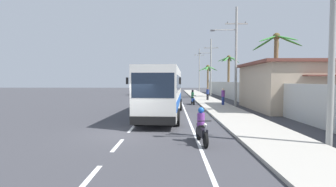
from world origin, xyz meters
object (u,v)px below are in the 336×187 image
object	(u,v)px
pedestrian_near_kerb	(208,94)
utility_pole_mid	(235,54)
palm_third	(276,58)
palm_second	(229,69)
roadside_building	(336,86)
utility_pole_nearest	(330,36)
coach_bus_foreground	(163,90)
utility_pole_far	(210,66)
utility_pole_distant	(199,69)
palm_nearest	(208,73)
motorcycle_beside_bus	(202,129)
coach_bus_far_lane	(151,84)
motorcycle_trailing	(193,99)
pedestrian_midwalk	(223,96)

from	to	relation	value
pedestrian_near_kerb	utility_pole_mid	bearing A→B (deg)	-55.79
palm_third	palm_second	bearing A→B (deg)	89.09
utility_pole_mid	roadside_building	size ratio (longest dim) A/B	0.64
pedestrian_near_kerb	utility_pole_nearest	size ratio (longest dim) A/B	0.19
coach_bus_foreground	utility_pole_far	bearing A→B (deg)	73.21
utility_pole_mid	palm_second	world-z (taller)	utility_pole_mid
utility_pole_distant	palm_third	size ratio (longest dim) A/B	1.56
pedestrian_near_kerb	palm_nearest	world-z (taller)	palm_nearest
coach_bus_foreground	motorcycle_beside_bus	world-z (taller)	coach_bus_foreground
palm_third	utility_pole_nearest	bearing A→B (deg)	-101.88
coach_bus_foreground	palm_nearest	distance (m)	21.36
utility_pole_distant	utility_pole_nearest	bearing A→B (deg)	-90.06
utility_pole_nearest	utility_pole_mid	world-z (taller)	utility_pole_mid
coach_bus_far_lane	palm_second	size ratio (longest dim) A/B	1.91
motorcycle_beside_bus	roadside_building	size ratio (longest dim) A/B	0.12
motorcycle_trailing	utility_pole_nearest	bearing A→B (deg)	-77.72
motorcycle_trailing	pedestrian_near_kerb	bearing A→B (deg)	64.07
coach_bus_far_lane	motorcycle_trailing	xyz separation A→B (m)	(6.58, -22.06, -1.30)
pedestrian_midwalk	utility_pole_nearest	world-z (taller)	utility_pole_nearest
palm_third	coach_bus_foreground	bearing A→B (deg)	-170.41
coach_bus_far_lane	utility_pole_mid	world-z (taller)	utility_pole_mid
utility_pole_far	coach_bus_foreground	bearing A→B (deg)	-106.79
utility_pole_distant	palm_nearest	world-z (taller)	utility_pole_distant
pedestrian_midwalk	utility_pole_far	world-z (taller)	utility_pole_far
coach_bus_foreground	coach_bus_far_lane	bearing A→B (deg)	96.59
utility_pole_nearest	palm_nearest	xyz separation A→B (m)	(-0.65, 29.12, -0.58)
utility_pole_mid	utility_pole_distant	size ratio (longest dim) A/B	1.01
palm_nearest	palm_second	distance (m)	3.21
coach_bus_foreground	palm_third	world-z (taller)	palm_third
palm_third	utility_pole_distant	bearing A→B (deg)	93.18
motorcycle_trailing	utility_pole_mid	xyz separation A→B (m)	(4.22, -1.80, 4.79)
pedestrian_midwalk	utility_pole_distant	distance (m)	32.54
motorcycle_trailing	coach_bus_far_lane	bearing A→B (deg)	106.61
coach_bus_far_lane	palm_nearest	size ratio (longest dim) A/B	2.45
utility_pole_nearest	roadside_building	size ratio (longest dim) A/B	0.51
motorcycle_beside_bus	palm_nearest	distance (m)	29.05
coach_bus_foreground	utility_pole_mid	xyz separation A→B (m)	(7.20, 7.35, 3.48)
motorcycle_trailing	palm_second	size ratio (longest dim) A/B	0.30
motorcycle_trailing	palm_third	xyz separation A→B (m)	(6.07, -7.62, 3.81)
motorcycle_beside_bus	utility_pole_far	bearing A→B (deg)	80.81
coach_bus_far_lane	utility_pole_nearest	distance (m)	41.41
pedestrian_near_kerb	utility_pole_mid	xyz separation A→B (m)	(1.89, -6.60, 4.50)
roadside_building	coach_bus_far_lane	bearing A→B (deg)	125.35
motorcycle_trailing	utility_pole_nearest	size ratio (longest dim) A/B	0.24
pedestrian_near_kerb	palm_third	xyz separation A→B (m)	(3.74, -12.42, 3.51)
palm_nearest	utility_pole_distant	bearing A→B (deg)	87.93
pedestrian_near_kerb	pedestrian_midwalk	distance (m)	6.65
motorcycle_beside_bus	utility_pole_far	world-z (taller)	utility_pole_far
motorcycle_trailing	utility_pole_far	bearing A→B (deg)	73.99
motorcycle_trailing	utility_pole_far	size ratio (longest dim) A/B	0.20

